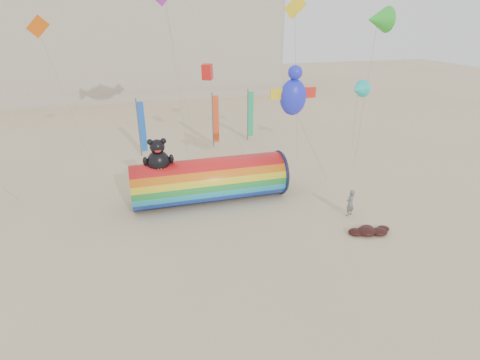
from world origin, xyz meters
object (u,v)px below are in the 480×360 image
object	(u,v)px
hotel_building	(78,26)
kite_handler	(350,203)
windsock_assembly	(209,179)
fabric_bundle	(369,231)

from	to	relation	value
hotel_building	kite_handler	xyz separation A→B (m)	(19.12, -46.45, -9.42)
windsock_assembly	kite_handler	xyz separation A→B (m)	(8.03, -4.55, -0.69)
hotel_building	fabric_bundle	world-z (taller)	hotel_building
kite_handler	hotel_building	bearing A→B (deg)	-93.53
fabric_bundle	kite_handler	bearing A→B (deg)	89.33
hotel_building	kite_handler	size ratio (longest dim) A/B	33.99
windsock_assembly	fabric_bundle	bearing A→B (deg)	-40.39
windsock_assembly	kite_handler	world-z (taller)	windsock_assembly
hotel_building	fabric_bundle	size ratio (longest dim) A/B	23.06
hotel_building	windsock_assembly	world-z (taller)	hotel_building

